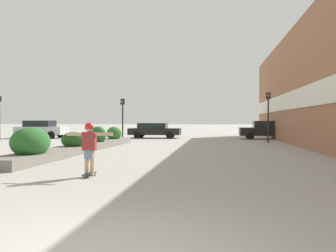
{
  "coord_description": "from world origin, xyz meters",
  "views": [
    {
      "loc": [
        1.28,
        -3.44,
        1.59
      ],
      "look_at": [
        -1.66,
        17.45,
        1.26
      ],
      "focal_mm": 35.0,
      "sensor_mm": 36.0,
      "label": 1
    }
  ],
  "objects_px": {
    "car_rightmost": "(41,129)",
    "skateboarder": "(89,143)",
    "skateboard": "(89,174)",
    "traffic_light_left": "(123,112)",
    "car_center_left": "(154,130)",
    "car_leftmost": "(266,130)",
    "traffic_light_right": "(268,109)"
  },
  "relations": [
    {
      "from": "traffic_light_left",
      "to": "skateboarder",
      "type": "bearing_deg",
      "value": -77.43
    },
    {
      "from": "traffic_light_left",
      "to": "car_center_left",
      "type": "bearing_deg",
      "value": 74.31
    },
    {
      "from": "skateboard",
      "to": "skateboarder",
      "type": "bearing_deg",
      "value": 179.36
    },
    {
      "from": "car_leftmost",
      "to": "traffic_light_right",
      "type": "height_order",
      "value": "traffic_light_right"
    },
    {
      "from": "traffic_light_left",
      "to": "skateboard",
      "type": "bearing_deg",
      "value": -77.43
    },
    {
      "from": "skateboarder",
      "to": "car_center_left",
      "type": "relative_size",
      "value": 0.3
    },
    {
      "from": "skateboarder",
      "to": "traffic_light_left",
      "type": "bearing_deg",
      "value": 101.93
    },
    {
      "from": "traffic_light_left",
      "to": "car_rightmost",
      "type": "bearing_deg",
      "value": 157.37
    },
    {
      "from": "skateboard",
      "to": "skateboarder",
      "type": "xyz_separation_m",
      "value": [
        -0.0,
        0.0,
        0.9
      ]
    },
    {
      "from": "car_rightmost",
      "to": "skateboarder",
      "type": "bearing_deg",
      "value": 32.41
    },
    {
      "from": "skateboarder",
      "to": "car_rightmost",
      "type": "bearing_deg",
      "value": 121.77
    },
    {
      "from": "skateboarder",
      "to": "car_center_left",
      "type": "xyz_separation_m",
      "value": [
        -2.0,
        21.16,
        -0.23
      ]
    },
    {
      "from": "car_center_left",
      "to": "traffic_light_right",
      "type": "distance_m",
      "value": 11.11
    },
    {
      "from": "traffic_light_right",
      "to": "traffic_light_left",
      "type": "bearing_deg",
      "value": 178.56
    },
    {
      "from": "car_leftmost",
      "to": "car_rightmost",
      "type": "distance_m",
      "value": 20.43
    },
    {
      "from": "skateboarder",
      "to": "car_leftmost",
      "type": "bearing_deg",
      "value": 68.02
    },
    {
      "from": "car_leftmost",
      "to": "traffic_light_right",
      "type": "distance_m",
      "value": 5.42
    },
    {
      "from": "car_rightmost",
      "to": "traffic_light_right",
      "type": "xyz_separation_m",
      "value": [
        19.75,
        -3.96,
        1.62
      ]
    },
    {
      "from": "skateboarder",
      "to": "skateboard",
      "type": "bearing_deg",
      "value": -0.64
    },
    {
      "from": "car_center_left",
      "to": "traffic_light_left",
      "type": "xyz_separation_m",
      "value": [
        -1.51,
        -5.39,
        1.53
      ]
    },
    {
      "from": "car_center_left",
      "to": "traffic_light_right",
      "type": "xyz_separation_m",
      "value": [
        9.4,
        -5.67,
        1.73
      ]
    },
    {
      "from": "traffic_light_left",
      "to": "traffic_light_right",
      "type": "relative_size",
      "value": 0.91
    },
    {
      "from": "car_center_left",
      "to": "skateboard",
      "type": "bearing_deg",
      "value": 5.41
    },
    {
      "from": "skateboard",
      "to": "traffic_light_left",
      "type": "distance_m",
      "value": 16.3
    },
    {
      "from": "car_leftmost",
      "to": "traffic_light_left",
      "type": "bearing_deg",
      "value": 112.73
    },
    {
      "from": "car_rightmost",
      "to": "traffic_light_right",
      "type": "height_order",
      "value": "traffic_light_right"
    },
    {
      "from": "skateboarder",
      "to": "traffic_light_left",
      "type": "relative_size",
      "value": 0.44
    },
    {
      "from": "skateboarder",
      "to": "car_center_left",
      "type": "distance_m",
      "value": 21.25
    },
    {
      "from": "traffic_light_right",
      "to": "skateboard",
      "type": "bearing_deg",
      "value": -115.53
    },
    {
      "from": "car_center_left",
      "to": "traffic_light_left",
      "type": "height_order",
      "value": "traffic_light_left"
    },
    {
      "from": "skateboarder",
      "to": "traffic_light_right",
      "type": "height_order",
      "value": "traffic_light_right"
    },
    {
      "from": "car_leftmost",
      "to": "car_rightmost",
      "type": "relative_size",
      "value": 0.99
    }
  ]
}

